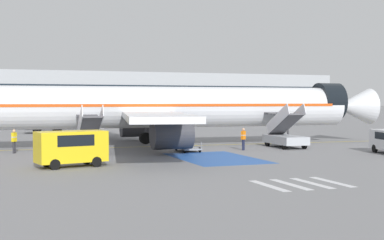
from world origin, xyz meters
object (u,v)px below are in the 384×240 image
boarding_stairs_forward (285,136)px  ground_crew_0 (39,142)px  airliner (162,108)px  service_van_0 (71,146)px  ground_crew_2 (243,137)px  fuel_tanker (63,118)px  baggage_cart (188,148)px  terminal_building (95,96)px  ground_crew_1 (14,139)px  boarding_stairs_aft (90,141)px

boarding_stairs_forward → ground_crew_0: 20.69m
airliner → service_van_0: 15.84m
ground_crew_2 → fuel_tanker: bearing=79.2°
baggage_cart → terminal_building: (5.20, 73.11, 4.79)m
boarding_stairs_forward → ground_crew_1: size_ratio=2.85×
service_van_0 → ground_crew_1: (-3.05, 10.25, -0.23)m
fuel_tanker → ground_crew_0: 27.86m
boarding_stairs_forward → terminal_building: (-4.03, 72.61, 4.07)m
airliner → ground_crew_1: airliner is taller
fuel_tanker → ground_crew_2: fuel_tanker is taller
boarding_stairs_forward → service_van_0: boarding_stairs_forward is taller
terminal_building → ground_crew_0: bearing=-103.1°
ground_crew_1 → ground_crew_2: bearing=117.6°
baggage_cart → terminal_building: 73.45m
service_van_0 → baggage_cart: service_van_0 is taller
boarding_stairs_forward → boarding_stairs_aft: bearing=180.0°
ground_crew_0 → ground_crew_1: 2.41m
baggage_cart → service_van_0: bearing=33.9°
airliner → boarding_stairs_forward: bearing=66.3°
boarding_stairs_forward → airliner: bearing=156.3°
baggage_cart → ground_crew_2: bearing=173.3°
boarding_stairs_forward → terminal_building: 72.84m
fuel_tanker → service_van_0: fuel_tanker is taller
baggage_cart → boarding_stairs_aft: bearing=-11.1°
fuel_tanker → boarding_stairs_forward: bearing=29.3°
service_van_0 → ground_crew_0: service_van_0 is taller
ground_crew_1 → ground_crew_0: bearing=87.8°
boarding_stairs_aft → service_van_0: bearing=-103.6°
boarding_stairs_aft → baggage_cart: (7.62, -1.46, -0.71)m
fuel_tanker → service_van_0: bearing=-5.2°
terminal_building → airliner: bearing=-94.8°
ground_crew_1 → service_van_0: bearing=56.4°
airliner → terminal_building: bearing=178.5°
fuel_tanker → ground_crew_0: size_ratio=6.07×
terminal_building → service_van_0: bearing=-100.9°
fuel_tanker → terminal_building: 45.61m
boarding_stairs_forward → service_van_0: bearing=-155.8°
boarding_stairs_aft → terminal_building: bearing=83.1°
airliner → boarding_stairs_aft: airliner is taller
boarding_stairs_aft → baggage_cart: 7.79m
ground_crew_1 → terminal_building: terminal_building is taller
baggage_cart → terminal_building: bearing=-94.3°
ground_crew_2 → boarding_stairs_aft: bearing=139.3°
fuel_tanker → baggage_cart: size_ratio=3.75×
airliner → fuel_tanker: (-6.04, 23.70, -1.60)m
airliner → ground_crew_2: airliner is taller
airliner → ground_crew_0: bearing=-68.0°
boarding_stairs_forward → ground_crew_0: boarding_stairs_forward is taller
boarding_stairs_forward → fuel_tanker: boarding_stairs_forward is taller
fuel_tanker → service_van_0: 36.24m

